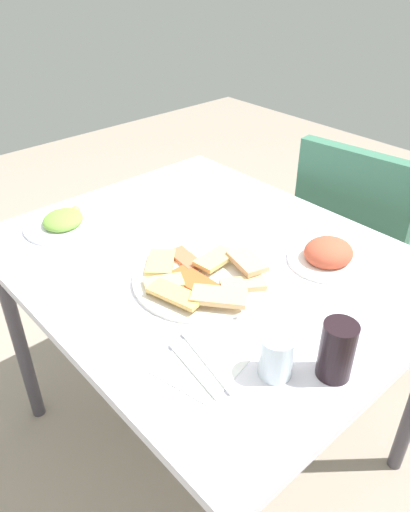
# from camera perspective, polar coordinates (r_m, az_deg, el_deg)

# --- Properties ---
(ground_plane) EXTENTS (6.00, 6.00, 0.00)m
(ground_plane) POSITION_cam_1_polar(r_m,az_deg,el_deg) (1.80, 0.29, -20.30)
(ground_plane) COLOR gray
(dining_table) EXTENTS (1.09, 0.89, 0.74)m
(dining_table) POSITION_cam_1_polar(r_m,az_deg,el_deg) (1.33, 0.36, -3.06)
(dining_table) COLOR white
(dining_table) RESTS_ON ground_plane
(dining_chair) EXTENTS (0.47, 0.47, 0.89)m
(dining_chair) POSITION_cam_1_polar(r_m,az_deg,el_deg) (1.87, 17.18, 1.16)
(dining_chair) COLOR #376B54
(dining_chair) RESTS_ON ground_plane
(pide_platter) EXTENTS (0.34, 0.33, 0.04)m
(pide_platter) POSITION_cam_1_polar(r_m,az_deg,el_deg) (1.18, -0.51, -2.50)
(pide_platter) COLOR white
(pide_platter) RESTS_ON dining_table
(salad_plate_greens) EXTENTS (0.23, 0.23, 0.04)m
(salad_plate_greens) POSITION_cam_1_polar(r_m,az_deg,el_deg) (1.46, -16.14, 3.83)
(salad_plate_greens) COLOR white
(salad_plate_greens) RESTS_ON dining_table
(salad_plate_rice) EXTENTS (0.20, 0.20, 0.07)m
(salad_plate_rice) POSITION_cam_1_polar(r_m,az_deg,el_deg) (1.29, 14.15, 0.15)
(salad_plate_rice) COLOR white
(salad_plate_rice) RESTS_ON dining_table
(soda_can) EXTENTS (0.09, 0.09, 0.12)m
(soda_can) POSITION_cam_1_polar(r_m,az_deg,el_deg) (0.95, 15.12, -10.58)
(soda_can) COLOR black
(soda_can) RESTS_ON dining_table
(drinking_glass) EXTENTS (0.06, 0.06, 0.09)m
(drinking_glass) POSITION_cam_1_polar(r_m,az_deg,el_deg) (0.94, 8.31, -11.48)
(drinking_glass) COLOR silver
(drinking_glass) RESTS_ON dining_table
(paper_napkin) EXTENTS (0.17, 0.17, 0.00)m
(paper_napkin) POSITION_cam_1_polar(r_m,az_deg,el_deg) (0.98, -0.53, -12.69)
(paper_napkin) COLOR white
(paper_napkin) RESTS_ON dining_table
(fork) EXTENTS (0.17, 0.04, 0.00)m
(fork) POSITION_cam_1_polar(r_m,az_deg,el_deg) (0.97, -1.36, -13.04)
(fork) COLOR silver
(fork) RESTS_ON paper_napkin
(spoon) EXTENTS (0.19, 0.05, 0.00)m
(spoon) POSITION_cam_1_polar(r_m,az_deg,el_deg) (0.98, 0.27, -12.03)
(spoon) COLOR silver
(spoon) RESTS_ON paper_napkin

